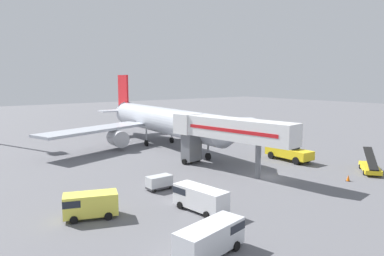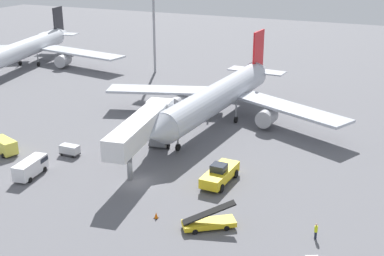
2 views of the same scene
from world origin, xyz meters
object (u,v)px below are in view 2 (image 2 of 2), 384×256
(service_van_near_right, at_px, (4,145))
(airplane_background, at_px, (27,49))
(jet_bridge, at_px, (144,127))
(safety_cone_alpha, at_px, (156,215))
(airplane_at_gate, at_px, (221,96))
(baggage_cart_mid_center, at_px, (70,150))
(belt_loader_truck, at_px, (209,222))
(pushback_tug, at_px, (220,174))
(service_van_far_center, at_px, (31,167))
(ground_crew_worker_foreground, at_px, (316,231))

(service_van_near_right, distance_m, airplane_background, 56.96)
(jet_bridge, distance_m, safety_cone_alpha, 16.11)
(airplane_at_gate, height_order, baggage_cart_mid_center, airplane_at_gate)
(baggage_cart_mid_center, bearing_deg, belt_loader_truck, -21.77)
(baggage_cart_mid_center, distance_m, safety_cone_alpha, 22.51)
(safety_cone_alpha, relative_size, airplane_background, 0.02)
(pushback_tug, height_order, service_van_near_right, pushback_tug)
(jet_bridge, height_order, pushback_tug, jet_bridge)
(safety_cone_alpha, bearing_deg, airplane_background, 140.29)
(jet_bridge, distance_m, belt_loader_truck, 19.65)
(service_van_far_center, distance_m, ground_crew_worker_foreground, 37.21)
(service_van_far_center, height_order, ground_crew_worker_foreground, service_van_far_center)
(baggage_cart_mid_center, bearing_deg, service_van_far_center, -93.19)
(jet_bridge, relative_size, safety_cone_alpha, 24.89)
(jet_bridge, relative_size, belt_loader_truck, 3.24)
(ground_crew_worker_foreground, bearing_deg, airplane_at_gate, 126.20)
(jet_bridge, height_order, airplane_background, airplane_background)
(service_van_far_center, bearing_deg, safety_cone_alpha, -8.96)
(baggage_cart_mid_center, bearing_deg, service_van_near_right, -160.62)
(belt_loader_truck, xyz_separation_m, safety_cone_alpha, (-6.15, -0.48, -0.37))
(pushback_tug, relative_size, baggage_cart_mid_center, 2.65)
(ground_crew_worker_foreground, bearing_deg, pushback_tug, 149.29)
(service_van_far_center, xyz_separation_m, service_van_near_right, (-8.78, 4.40, -0.02))
(airplane_at_gate, bearing_deg, baggage_cart_mid_center, -122.45)
(baggage_cart_mid_center, distance_m, airplane_background, 60.72)
(safety_cone_alpha, bearing_deg, service_van_near_right, 165.32)
(service_van_far_center, height_order, baggage_cart_mid_center, service_van_far_center)
(jet_bridge, bearing_deg, ground_crew_worker_foreground, -20.97)
(ground_crew_worker_foreground, relative_size, airplane_background, 0.04)
(ground_crew_worker_foreground, height_order, safety_cone_alpha, ground_crew_worker_foreground)
(jet_bridge, bearing_deg, pushback_tug, -7.70)
(pushback_tug, bearing_deg, jet_bridge, 172.30)
(jet_bridge, bearing_deg, service_van_far_center, -140.63)
(jet_bridge, height_order, safety_cone_alpha, jet_bridge)
(pushback_tug, distance_m, service_van_far_center, 24.73)
(airplane_at_gate, distance_m, jet_bridge, 21.01)
(ground_crew_worker_foreground, bearing_deg, airplane_background, 148.29)
(jet_bridge, height_order, service_van_near_right, jet_bridge)
(airplane_background, bearing_deg, jet_bridge, -36.00)
(baggage_cart_mid_center, bearing_deg, airplane_background, 136.24)
(service_van_near_right, bearing_deg, baggage_cart_mid_center, 19.38)
(jet_bridge, relative_size, pushback_tug, 2.54)
(safety_cone_alpha, bearing_deg, jet_bridge, 123.61)
(airplane_at_gate, bearing_deg, pushback_tug, -69.07)
(belt_loader_truck, height_order, service_van_far_center, belt_loader_truck)
(service_van_far_center, bearing_deg, jet_bridge, 39.37)
(pushback_tug, height_order, service_van_far_center, pushback_tug)
(jet_bridge, distance_m, airplane_background, 68.03)
(jet_bridge, xyz_separation_m, belt_loader_truck, (14.63, -12.28, -4.61))
(service_van_far_center, bearing_deg, belt_loader_truck, -5.85)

